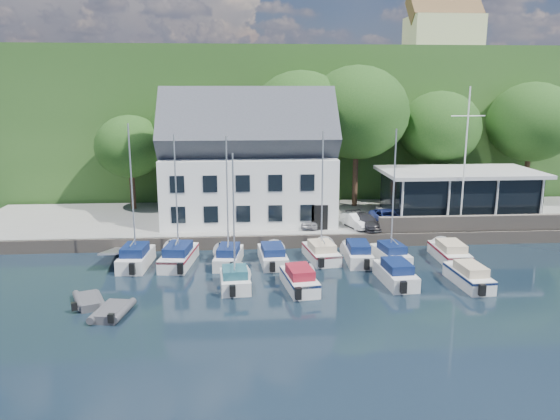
# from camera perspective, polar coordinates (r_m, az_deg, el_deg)

# --- Properties ---
(ground) EXTENTS (180.00, 180.00, 0.00)m
(ground) POSITION_cam_1_polar(r_m,az_deg,el_deg) (32.23, 10.03, -9.40)
(ground) COLOR black
(ground) RESTS_ON ground
(quay) EXTENTS (60.00, 13.00, 1.00)m
(quay) POSITION_cam_1_polar(r_m,az_deg,el_deg) (48.42, 5.04, -1.10)
(quay) COLOR gray
(quay) RESTS_ON ground
(quay_face) EXTENTS (60.00, 0.30, 1.00)m
(quay_face) POSITION_cam_1_polar(r_m,az_deg,el_deg) (42.23, 6.44, -3.20)
(quay_face) COLOR #6B6055
(quay_face) RESTS_ON ground
(hillside) EXTENTS (160.00, 75.00, 16.00)m
(hillside) POSITION_cam_1_polar(r_m,az_deg,el_deg) (91.30, 0.63, 10.21)
(hillside) COLOR #24481B
(hillside) RESTS_ON ground
(field_patch) EXTENTS (50.00, 30.00, 0.30)m
(field_patch) POSITION_cam_1_polar(r_m,az_deg,el_deg) (100.21, 4.97, 15.05)
(field_patch) COLOR olive
(field_patch) RESTS_ON hillside
(farmhouse) EXTENTS (10.40, 7.00, 8.20)m
(farmhouse) POSITION_cam_1_polar(r_m,az_deg,el_deg) (86.54, 16.67, 17.58)
(farmhouse) COLOR beige
(farmhouse) RESTS_ON hillside
(harbor_building) EXTENTS (14.40, 8.20, 8.70)m
(harbor_building) POSITION_cam_1_polar(r_m,az_deg,el_deg) (45.88, -3.32, 4.34)
(harbor_building) COLOR white
(harbor_building) RESTS_ON quay
(club_pavilion) EXTENTS (13.20, 7.20, 4.10)m
(club_pavilion) POSITION_cam_1_polar(r_m,az_deg,el_deg) (49.44, 18.08, 1.63)
(club_pavilion) COLOR black
(club_pavilion) RESTS_ON quay
(seawall) EXTENTS (18.00, 0.50, 1.20)m
(seawall) POSITION_cam_1_polar(r_m,az_deg,el_deg) (46.04, 21.23, -1.25)
(seawall) COLOR #6B6055
(seawall) RESTS_ON quay
(gangway) EXTENTS (1.20, 6.00, 1.40)m
(gangway) POSITION_cam_1_polar(r_m,az_deg,el_deg) (40.72, -16.58, -5.00)
(gangway) COLOR silver
(gangway) RESTS_ON ground
(car_silver) EXTENTS (1.68, 3.38, 1.11)m
(car_silver) POSITION_cam_1_polar(r_m,az_deg,el_deg) (44.14, 3.05, -1.02)
(car_silver) COLOR #B9B9BE
(car_silver) RESTS_ON quay
(car_white) EXTENTS (2.18, 3.61, 1.12)m
(car_white) POSITION_cam_1_polar(r_m,az_deg,el_deg) (44.17, 7.93, -1.11)
(car_white) COLOR silver
(car_white) RESTS_ON quay
(car_dgrey) EXTENTS (2.79, 4.25, 1.14)m
(car_dgrey) POSITION_cam_1_polar(r_m,az_deg,el_deg) (44.11, 8.83, -1.14)
(car_dgrey) COLOR #29282D
(car_dgrey) RESTS_ON quay
(car_blue) EXTENTS (1.89, 3.99, 1.32)m
(car_blue) POSITION_cam_1_polar(r_m,az_deg,el_deg) (45.29, 11.18, -0.75)
(car_blue) COLOR navy
(car_blue) RESTS_ON quay
(flagpole) EXTENTS (2.66, 0.20, 11.10)m
(flagpole) POSITION_cam_1_polar(r_m,az_deg,el_deg) (44.97, 18.76, 5.05)
(flagpole) COLOR white
(flagpole) RESTS_ON quay
(tree_0) EXTENTS (6.30, 6.30, 8.61)m
(tree_0) POSITION_cam_1_polar(r_m,az_deg,el_deg) (51.73, -15.31, 4.81)
(tree_0) COLOR #123710
(tree_0) RESTS_ON quay
(tree_1) EXTENTS (7.52, 7.52, 10.27)m
(tree_1) POSITION_cam_1_polar(r_m,az_deg,el_deg) (52.12, -9.42, 6.07)
(tree_1) COLOR #123710
(tree_1) RESTS_ON quay
(tree_2) EXTENTS (9.18, 9.18, 12.55)m
(tree_2) POSITION_cam_1_polar(r_m,az_deg,el_deg) (50.74, 2.18, 7.35)
(tree_2) COLOR #123710
(tree_2) RESTS_ON quay
(tree_3) EXTENTS (9.53, 9.53, 13.02)m
(tree_3) POSITION_cam_1_polar(r_m,az_deg,el_deg) (51.53, 7.99, 7.58)
(tree_3) COLOR #123710
(tree_3) RESTS_ON quay
(tree_4) EXTENTS (7.83, 7.83, 10.70)m
(tree_4) POSITION_cam_1_polar(r_m,az_deg,el_deg) (55.23, 16.22, 6.33)
(tree_4) COLOR #123710
(tree_4) RESTS_ON quay
(tree_5) EXTENTS (8.45, 8.45, 11.54)m
(tree_5) POSITION_cam_1_polar(r_m,az_deg,el_deg) (58.52, 24.63, 6.43)
(tree_5) COLOR #123710
(tree_5) RESTS_ON quay
(boat_r1_0) EXTENTS (2.38, 6.07, 9.55)m
(boat_r1_0) POSITION_cam_1_polar(r_m,az_deg,el_deg) (37.73, -15.17, 1.19)
(boat_r1_0) COLOR silver
(boat_r1_0) RESTS_ON ground
(boat_r1_1) EXTENTS (2.93, 7.02, 9.21)m
(boat_r1_1) POSITION_cam_1_polar(r_m,az_deg,el_deg) (37.52, -10.78, 1.09)
(boat_r1_1) COLOR silver
(boat_r1_1) RESTS_ON ground
(boat_r1_2) EXTENTS (2.50, 6.04, 8.47)m
(boat_r1_2) POSITION_cam_1_polar(r_m,az_deg,el_deg) (37.15, -5.51, 0.56)
(boat_r1_2) COLOR silver
(boat_r1_2) RESTS_ON ground
(boat_r1_3) EXTENTS (2.25, 6.27, 1.34)m
(boat_r1_3) POSITION_cam_1_polar(r_m,az_deg,el_deg) (38.19, -0.79, -4.58)
(boat_r1_3) COLOR silver
(boat_r1_3) RESTS_ON ground
(boat_r1_4) EXTENTS (2.79, 5.98, 8.25)m
(boat_r1_4) POSITION_cam_1_polar(r_m,az_deg,el_deg) (38.11, 4.41, 0.72)
(boat_r1_4) COLOR silver
(boat_r1_4) RESTS_ON ground
(boat_r1_5) EXTENTS (2.10, 6.25, 1.45)m
(boat_r1_5) POSITION_cam_1_polar(r_m,az_deg,el_deg) (38.90, 8.10, -4.30)
(boat_r1_5) COLOR silver
(boat_r1_5) RESTS_ON ground
(boat_r1_6) EXTENTS (2.58, 5.73, 8.72)m
(boat_r1_6) POSITION_cam_1_polar(r_m,az_deg,el_deg) (38.20, 11.74, 0.87)
(boat_r1_6) COLOR silver
(boat_r1_6) RESTS_ON ground
(boat_r1_7) EXTENTS (2.03, 6.31, 1.38)m
(boat_r1_7) POSITION_cam_1_polar(r_m,az_deg,el_deg) (40.67, 17.28, -4.06)
(boat_r1_7) COLOR silver
(boat_r1_7) RESTS_ON ground
(boat_r2_1) EXTENTS (2.22, 4.73, 8.41)m
(boat_r2_1) POSITION_cam_1_polar(r_m,az_deg,el_deg) (32.58, -4.85, -1.22)
(boat_r2_1) COLOR silver
(boat_r2_1) RESTS_ON ground
(boat_r2_2) EXTENTS (2.55, 5.95, 1.44)m
(boat_r2_2) POSITION_cam_1_polar(r_m,az_deg,el_deg) (33.46, 2.04, -7.04)
(boat_r2_2) COLOR silver
(boat_r2_2) RESTS_ON ground
(boat_r2_3) EXTENTS (2.26, 6.09, 1.48)m
(boat_r2_3) POSITION_cam_1_polar(r_m,az_deg,el_deg) (35.15, 11.99, -6.30)
(boat_r2_3) COLOR silver
(boat_r2_3) RESTS_ON ground
(boat_r2_4) EXTENTS (2.06, 6.10, 1.43)m
(boat_r2_4) POSITION_cam_1_polar(r_m,az_deg,el_deg) (35.99, 19.11, -6.33)
(boat_r2_4) COLOR silver
(boat_r2_4) RESTS_ON ground
(dinghy_0) EXTENTS (2.54, 3.12, 0.63)m
(dinghy_0) POSITION_cam_1_polar(r_m,az_deg,el_deg) (33.00, -19.32, -8.82)
(dinghy_0) COLOR #3A3B3F
(dinghy_0) RESTS_ON ground
(dinghy_1) EXTENTS (2.19, 3.10, 0.66)m
(dinghy_1) POSITION_cam_1_polar(r_m,az_deg,el_deg) (31.13, -17.12, -9.95)
(dinghy_1) COLOR #3A3B3F
(dinghy_1) RESTS_ON ground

